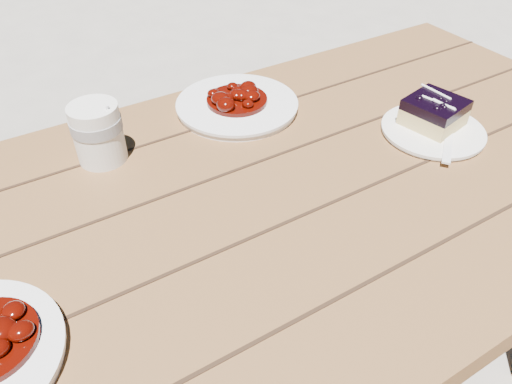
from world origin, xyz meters
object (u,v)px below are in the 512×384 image
blueberry_cake (434,112)px  second_plate (237,106)px  coffee_cup (98,133)px  dessert_plate (433,131)px  picnic_table (169,301)px

blueberry_cake → second_plate: bearing=125.6°
coffee_cup → dessert_plate: bearing=-23.9°
picnic_table → second_plate: bearing=42.0°
dessert_plate → second_plate: (-0.28, 0.28, 0.00)m
picnic_table → blueberry_cake: (0.59, -0.00, 0.20)m
blueberry_cake → coffee_cup: 0.64m
dessert_plate → second_plate: second_plate is taller
picnic_table → coffee_cup: (-0.00, 0.24, 0.22)m
picnic_table → coffee_cup: size_ratio=18.24×
blueberry_cake → coffee_cup: coffee_cup is taller
second_plate → dessert_plate: bearing=-45.0°
dessert_plate → second_plate: bearing=135.0°
dessert_plate → second_plate: 0.40m
dessert_plate → coffee_cup: size_ratio=1.77×
dessert_plate → blueberry_cake: bearing=56.3°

